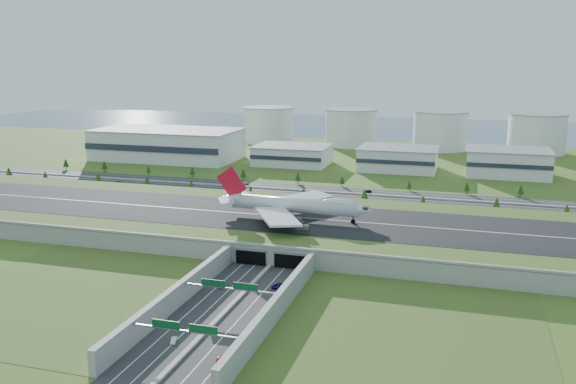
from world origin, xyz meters
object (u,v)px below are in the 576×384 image
(car_4, at_px, (119,181))
(car_7, at_px, (245,183))
(car_1, at_px, (174,340))
(car_5, at_px, (368,191))
(fuel_tank_a, at_px, (269,125))
(boeing_747, at_px, (293,205))
(car_2, at_px, (278,285))
(car_3, at_px, (220,359))
(car_0, at_px, (223,286))

(car_4, bearing_deg, car_7, -94.39)
(car_1, distance_m, car_4, 257.47)
(car_4, relative_size, car_5, 0.80)
(fuel_tank_a, distance_m, car_5, 248.82)
(boeing_747, height_order, car_2, boeing_747)
(car_2, relative_size, car_3, 1.24)
(boeing_747, height_order, car_5, boeing_747)
(car_3, distance_m, car_7, 249.42)
(car_0, relative_size, car_3, 0.95)
(car_1, relative_size, car_3, 0.91)
(car_0, relative_size, car_2, 0.76)
(car_0, bearing_deg, car_7, 123.00)
(car_2, distance_m, car_7, 193.84)
(car_3, bearing_deg, boeing_747, -95.05)
(boeing_747, bearing_deg, car_5, 80.09)
(car_2, bearing_deg, car_7, -51.65)
(car_0, xyz_separation_m, car_2, (19.81, 6.00, 0.05))
(car_0, bearing_deg, fuel_tank_a, 120.69)
(fuel_tank_a, height_order, car_1, fuel_tank_a)
(car_0, distance_m, car_2, 20.70)
(car_1, bearing_deg, fuel_tank_a, 88.68)
(car_0, height_order, car_1, car_0)
(boeing_747, xyz_separation_m, car_4, (-151.87, 86.79, -14.15))
(car_1, bearing_deg, boeing_747, 72.88)
(fuel_tank_a, distance_m, car_1, 449.49)
(car_1, bearing_deg, car_0, 77.57)
(car_2, relative_size, car_5, 1.20)
(fuel_tank_a, height_order, boeing_747, fuel_tank_a)
(car_4, bearing_deg, car_0, -155.11)
(car_1, relative_size, car_2, 0.73)
(boeing_747, height_order, car_0, boeing_747)
(car_0, height_order, car_3, car_0)
(car_3, height_order, car_4, car_3)
(fuel_tank_a, distance_m, car_0, 403.94)
(boeing_747, xyz_separation_m, car_0, (-5.38, -76.46, -14.05))
(car_3, bearing_deg, car_4, -64.21)
(boeing_747, bearing_deg, fuel_tank_a, 111.47)
(fuel_tank_a, distance_m, car_3, 460.91)
(fuel_tank_a, bearing_deg, car_3, -73.39)
(car_7, bearing_deg, car_4, -52.94)
(car_2, bearing_deg, fuel_tank_a, -57.15)
(boeing_747, xyz_separation_m, car_2, (14.43, -70.47, -14.00))
(boeing_747, relative_size, car_2, 13.56)
(car_0, height_order, car_7, car_7)
(car_1, distance_m, car_3, 19.46)
(car_1, xyz_separation_m, car_4, (-149.35, 209.72, -0.04))
(fuel_tank_a, height_order, car_3, fuel_tank_a)
(car_0, xyz_separation_m, car_3, (21.10, -53.23, -0.08))
(boeing_747, relative_size, car_7, 14.59)
(car_3, bearing_deg, car_5, -103.05)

